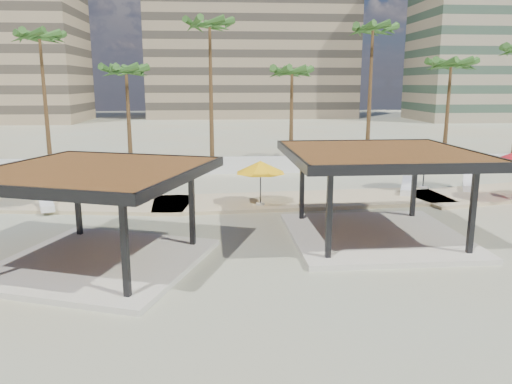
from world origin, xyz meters
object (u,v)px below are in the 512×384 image
pavilion_west (96,208)px  lounger_d (469,185)px  lounger_a (47,205)px  pavilion_central (378,186)px  lounger_b (407,189)px

pavilion_west → lounger_d: size_ratio=3.80×
lounger_a → pavilion_central: bearing=-132.2°
pavilion_west → lounger_d: pavilion_west is taller
pavilion_central → lounger_a: pavilion_central is taller
pavilion_central → lounger_a: bearing=159.0°
pavilion_central → lounger_d: (8.41, 8.55, -1.83)m
lounger_d → lounger_a: bearing=122.6°
pavilion_central → lounger_b: pavilion_central is taller
pavilion_west → lounger_d: 22.03m
lounger_d → pavilion_west: bearing=144.8°
pavilion_central → lounger_b: size_ratio=3.33×
lounger_b → lounger_d: lounger_d is taller
pavilion_central → pavilion_west: size_ratio=0.84×
pavilion_west → lounger_d: (19.11, 10.83, -1.72)m
pavilion_west → lounger_a: pavilion_west is taller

